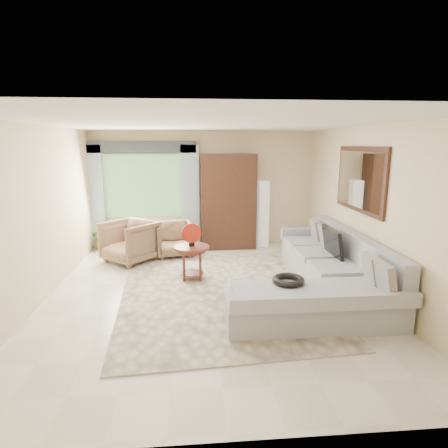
{
  "coord_description": "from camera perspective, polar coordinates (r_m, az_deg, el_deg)",
  "views": [
    {
      "loc": [
        -0.25,
        -5.52,
        2.32
      ],
      "look_at": [
        0.25,
        0.35,
        1.05
      ],
      "focal_mm": 30.0,
      "sensor_mm": 36.0,
      "label": 1
    }
  ],
  "objects": [
    {
      "name": "ground",
      "position": [
        6.0,
        -2.14,
        -10.61
      ],
      "size": [
        6.0,
        6.0,
        0.0
      ],
      "primitive_type": "plane",
      "color": "silver",
      "rests_on": "ground"
    },
    {
      "name": "area_rug",
      "position": [
        6.02,
        -0.78,
        -10.42
      ],
      "size": [
        3.28,
        4.21,
        0.02
      ],
      "primitive_type": "cube",
      "rotation": [
        0.0,
        0.0,
        0.07
      ],
      "color": "beige",
      "rests_on": "ground"
    },
    {
      "name": "sectional_sofa",
      "position": [
        6.07,
        15.16,
        -7.89
      ],
      "size": [
        2.3,
        3.46,
        0.9
      ],
      "color": "#A5A6AD",
      "rests_on": "ground"
    },
    {
      "name": "tv_screen",
      "position": [
        6.45,
        16.2,
        -2.69
      ],
      "size": [
        0.14,
        0.74,
        0.48
      ],
      "primitive_type": "cube",
      "rotation": [
        0.0,
        -0.17,
        0.0
      ],
      "color": "black",
      "rests_on": "sectional_sofa"
    },
    {
      "name": "garden_hose",
      "position": [
        5.09,
        9.77,
        -8.43
      ],
      "size": [
        0.43,
        0.43,
        0.09
      ],
      "primitive_type": "torus",
      "color": "black",
      "rests_on": "sectional_sofa"
    },
    {
      "name": "coffee_table",
      "position": [
        6.51,
        -4.89,
        -5.82
      ],
      "size": [
        0.6,
        0.6,
        0.6
      ],
      "rotation": [
        0.0,
        0.0,
        -0.21
      ],
      "color": "#522215",
      "rests_on": "ground"
    },
    {
      "name": "red_disc",
      "position": [
        6.37,
        -4.97,
        -1.4
      ],
      "size": [
        0.34,
        0.03,
        0.34
      ],
      "primitive_type": "cylinder",
      "rotation": [
        1.57,
        0.0,
        0.03
      ],
      "color": "#AD2211",
      "rests_on": "coffee_table"
    },
    {
      "name": "armchair_left",
      "position": [
        7.67,
        -14.17,
        -2.61
      ],
      "size": [
        1.26,
        1.27,
        0.83
      ],
      "primitive_type": "imported",
      "rotation": [
        0.0,
        0.0,
        -0.71
      ],
      "color": "#936950",
      "rests_on": "ground"
    },
    {
      "name": "armchair_right",
      "position": [
        7.92,
        -7.66,
        -2.32
      ],
      "size": [
        0.9,
        0.92,
        0.71
      ],
      "primitive_type": "imported",
      "rotation": [
        0.0,
        0.0,
        0.2
      ],
      "color": "brown",
      "rests_on": "ground"
    },
    {
      "name": "potted_plant",
      "position": [
        8.72,
        -17.97,
        -1.98
      ],
      "size": [
        0.65,
        0.61,
        0.56
      ],
      "primitive_type": "imported",
      "rotation": [
        0.0,
        0.0,
        0.44
      ],
      "color": "#999999",
      "rests_on": "ground"
    },
    {
      "name": "armoire",
      "position": [
        8.38,
        0.68,
        3.43
      ],
      "size": [
        1.2,
        0.55,
        2.1
      ],
      "primitive_type": "cube",
      "color": "#331C11",
      "rests_on": "ground"
    },
    {
      "name": "floor_lamp",
      "position": [
        8.6,
        5.95,
        1.57
      ],
      "size": [
        0.24,
        0.24,
        1.5
      ],
      "primitive_type": "cube",
      "color": "silver",
      "rests_on": "ground"
    },
    {
      "name": "window",
      "position": [
        8.62,
        -12.22,
        5.75
      ],
      "size": [
        1.8,
        0.04,
        1.4
      ],
      "primitive_type": "cube",
      "color": "#669E59",
      "rests_on": "wall_back"
    },
    {
      "name": "curtain_left",
      "position": [
        8.75,
        -19.07,
        3.8
      ],
      "size": [
        0.4,
        0.08,
        2.3
      ],
      "primitive_type": "cube",
      "color": "#9EB7CC",
      "rests_on": "ground"
    },
    {
      "name": "curtain_right",
      "position": [
        8.49,
        -5.16,
        4.18
      ],
      "size": [
        0.4,
        0.08,
        2.3
      ],
      "primitive_type": "cube",
      "color": "#9EB7CC",
      "rests_on": "ground"
    },
    {
      "name": "valance",
      "position": [
        8.5,
        -12.54,
        11.4
      ],
      "size": [
        2.4,
        0.12,
        0.26
      ],
      "primitive_type": "cube",
      "color": "#1E232D",
      "rests_on": "wall_back"
    },
    {
      "name": "wall_mirror",
      "position": [
        6.49,
        19.98,
        6.4
      ],
      "size": [
        0.05,
        1.7,
        1.05
      ],
      "color": "black",
      "rests_on": "wall_right"
    }
  ]
}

